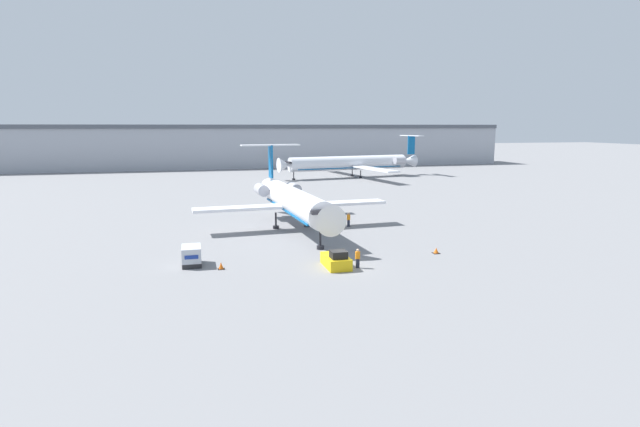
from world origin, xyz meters
TOP-DOWN VIEW (x-y plane):
  - ground_plane at (0.00, 0.00)m, footprint 600.00×600.00m
  - terminal_building at (0.00, 120.00)m, footprint 180.00×16.80m
  - airplane_main at (-0.90, 18.89)m, footprint 25.28×29.15m
  - pushback_tug at (-0.51, 0.56)m, footprint 2.09×3.91m
  - luggage_cart at (-13.70, 4.60)m, footprint 1.78×2.84m
  - worker_near_tug at (1.37, -0.24)m, footprint 0.40×0.26m
  - worker_by_wing at (6.49, 18.59)m, footprint 0.40×0.26m
  - traffic_cone_left at (-11.07, 2.54)m, footprint 0.63×0.63m
  - traffic_cone_right at (11.07, 2.85)m, footprint 0.71×0.71m
  - airplane_parked_far_left at (26.92, 79.56)m, footprint 39.41×38.37m

SIDE VIEW (x-z plane):
  - ground_plane at x=0.00m, z-range 0.00..0.00m
  - traffic_cone_right at x=11.07m, z-range -0.02..0.59m
  - traffic_cone_left at x=-11.07m, z-range -0.02..0.66m
  - pushback_tug at x=-0.51m, z-range -0.24..1.54m
  - luggage_cart at x=-13.70m, z-range 0.00..1.85m
  - worker_near_tug at x=1.37m, z-range 0.05..1.89m
  - worker_by_wing at x=6.49m, z-range 0.06..1.93m
  - airplane_parked_far_left at x=26.92m, z-range -1.59..9.05m
  - airplane_main at x=-0.90m, z-range -1.43..8.97m
  - terminal_building at x=0.00m, z-range 0.03..13.56m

